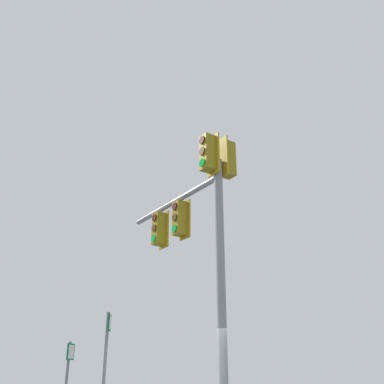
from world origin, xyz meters
TOP-DOWN VIEW (x-y plane):
  - signal_mast_assembly at (1.63, -0.66)m, footprint 4.02×2.09m
  - route_sign_primary at (1.79, 1.33)m, footprint 0.33×0.12m
  - route_sign_secondary at (3.80, 2.19)m, footprint 0.26×0.17m

SIDE VIEW (x-z plane):
  - route_sign_secondary at x=3.80m, z-range 0.24..2.65m
  - route_sign_primary at x=1.79m, z-range 0.28..3.17m
  - signal_mast_assembly at x=1.63m, z-range 1.49..8.49m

